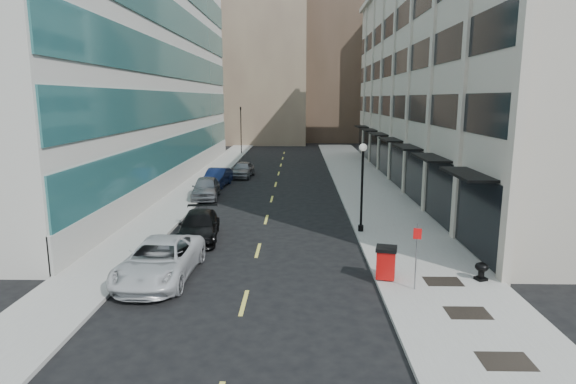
{
  "coord_description": "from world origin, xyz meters",
  "views": [
    {
      "loc": [
        1.93,
        -14.08,
        7.19
      ],
      "look_at": [
        1.4,
        9.8,
        2.52
      ],
      "focal_mm": 30.0,
      "sensor_mm": 36.0,
      "label": 1
    }
  ],
  "objects_px": {
    "car_white_van": "(160,260)",
    "car_silver_sedan": "(206,188)",
    "trash_bin": "(386,262)",
    "car_grey_sedan": "(243,169)",
    "urn_planter": "(482,269)",
    "sign_post": "(417,248)",
    "traffic_signal": "(241,110)",
    "car_black_pickup": "(199,226)",
    "car_blue_sedan": "(217,178)",
    "lamppost": "(362,179)"
  },
  "relations": [
    {
      "from": "car_black_pickup",
      "to": "car_silver_sedan",
      "type": "bearing_deg",
      "value": 92.74
    },
    {
      "from": "trash_bin",
      "to": "urn_planter",
      "type": "bearing_deg",
      "value": 12.34
    },
    {
      "from": "traffic_signal",
      "to": "trash_bin",
      "type": "distance_m",
      "value": 45.52
    },
    {
      "from": "car_white_van",
      "to": "car_silver_sedan",
      "type": "height_order",
      "value": "car_white_van"
    },
    {
      "from": "car_black_pickup",
      "to": "sign_post",
      "type": "relative_size",
      "value": 1.9
    },
    {
      "from": "car_black_pickup",
      "to": "car_silver_sedan",
      "type": "height_order",
      "value": "car_silver_sedan"
    },
    {
      "from": "sign_post",
      "to": "urn_planter",
      "type": "xyz_separation_m",
      "value": [
        2.83,
        1.01,
        -1.18
      ]
    },
    {
      "from": "car_silver_sedan",
      "to": "trash_bin",
      "type": "distance_m",
      "value": 19.01
    },
    {
      "from": "lamppost",
      "to": "car_black_pickup",
      "type": "bearing_deg",
      "value": -171.87
    },
    {
      "from": "traffic_signal",
      "to": "car_white_van",
      "type": "xyz_separation_m",
      "value": [
        1.87,
        -43.79,
        -4.93
      ]
    },
    {
      "from": "car_white_van",
      "to": "car_blue_sedan",
      "type": "height_order",
      "value": "car_white_van"
    },
    {
      "from": "car_white_van",
      "to": "traffic_signal",
      "type": "bearing_deg",
      "value": 94.16
    },
    {
      "from": "traffic_signal",
      "to": "car_blue_sedan",
      "type": "height_order",
      "value": "traffic_signal"
    },
    {
      "from": "car_white_van",
      "to": "car_silver_sedan",
      "type": "relative_size",
      "value": 1.23
    },
    {
      "from": "car_blue_sedan",
      "to": "car_silver_sedan",
      "type": "bearing_deg",
      "value": -83.35
    },
    {
      "from": "car_grey_sedan",
      "to": "trash_bin",
      "type": "xyz_separation_m",
      "value": [
        8.6,
        -25.65,
        0.13
      ]
    },
    {
      "from": "car_white_van",
      "to": "urn_planter",
      "type": "xyz_separation_m",
      "value": [
        12.76,
        -0.21,
        -0.2
      ]
    },
    {
      "from": "traffic_signal",
      "to": "sign_post",
      "type": "xyz_separation_m",
      "value": [
        11.8,
        -45.01,
        -3.95
      ]
    },
    {
      "from": "urn_planter",
      "to": "trash_bin",
      "type": "bearing_deg",
      "value": 178.9
    },
    {
      "from": "traffic_signal",
      "to": "car_white_van",
      "type": "relative_size",
      "value": 1.23
    },
    {
      "from": "car_blue_sedan",
      "to": "car_white_van",
      "type": "bearing_deg",
      "value": -80.12
    },
    {
      "from": "traffic_signal",
      "to": "car_blue_sedan",
      "type": "bearing_deg",
      "value": -88.26
    },
    {
      "from": "car_white_van",
      "to": "car_silver_sedan",
      "type": "distance_m",
      "value": 15.94
    },
    {
      "from": "car_silver_sedan",
      "to": "urn_planter",
      "type": "bearing_deg",
      "value": -54.33
    },
    {
      "from": "car_white_van",
      "to": "car_grey_sedan",
      "type": "bearing_deg",
      "value": 90.76
    },
    {
      "from": "urn_planter",
      "to": "car_grey_sedan",
      "type": "bearing_deg",
      "value": 115.62
    },
    {
      "from": "car_blue_sedan",
      "to": "urn_planter",
      "type": "relative_size",
      "value": 6.2
    },
    {
      "from": "car_silver_sedan",
      "to": "trash_bin",
      "type": "height_order",
      "value": "car_silver_sedan"
    },
    {
      "from": "trash_bin",
      "to": "car_silver_sedan",
      "type": "bearing_deg",
      "value": 135.89
    },
    {
      "from": "car_blue_sedan",
      "to": "urn_planter",
      "type": "distance_m",
      "value": 25.21
    },
    {
      "from": "car_grey_sedan",
      "to": "car_black_pickup",
      "type": "bearing_deg",
      "value": -86.36
    },
    {
      "from": "car_silver_sedan",
      "to": "sign_post",
      "type": "xyz_separation_m",
      "value": [
        11.1,
        -17.12,
        0.98
      ]
    },
    {
      "from": "car_white_van",
      "to": "car_blue_sedan",
      "type": "bearing_deg",
      "value": 94.95
    },
    {
      "from": "car_black_pickup",
      "to": "trash_bin",
      "type": "xyz_separation_m",
      "value": [
        8.6,
        -5.75,
        0.15
      ]
    },
    {
      "from": "car_silver_sedan",
      "to": "sign_post",
      "type": "height_order",
      "value": "sign_post"
    },
    {
      "from": "car_white_van",
      "to": "car_black_pickup",
      "type": "height_order",
      "value": "car_white_van"
    },
    {
      "from": "car_black_pickup",
      "to": "urn_planter",
      "type": "distance_m",
      "value": 13.64
    },
    {
      "from": "car_silver_sedan",
      "to": "traffic_signal",
      "type": "bearing_deg",
      "value": 86.26
    },
    {
      "from": "trash_bin",
      "to": "sign_post",
      "type": "xyz_separation_m",
      "value": [
        0.9,
        -1.08,
        0.92
      ]
    },
    {
      "from": "car_white_van",
      "to": "car_black_pickup",
      "type": "relative_size",
      "value": 1.18
    },
    {
      "from": "car_white_van",
      "to": "urn_planter",
      "type": "bearing_deg",
      "value": 0.75
    },
    {
      "from": "car_black_pickup",
      "to": "car_blue_sedan",
      "type": "height_order",
      "value": "car_blue_sedan"
    },
    {
      "from": "trash_bin",
      "to": "urn_planter",
      "type": "xyz_separation_m",
      "value": [
        3.73,
        -0.07,
        -0.27
      ]
    },
    {
      "from": "car_blue_sedan",
      "to": "trash_bin",
      "type": "distance_m",
      "value": 23.29
    },
    {
      "from": "sign_post",
      "to": "lamppost",
      "type": "bearing_deg",
      "value": 112.77
    },
    {
      "from": "car_black_pickup",
      "to": "urn_planter",
      "type": "bearing_deg",
      "value": -31.35
    },
    {
      "from": "car_silver_sedan",
      "to": "car_blue_sedan",
      "type": "distance_m",
      "value": 4.89
    },
    {
      "from": "lamppost",
      "to": "car_blue_sedan",
      "type": "bearing_deg",
      "value": 125.86
    },
    {
      "from": "car_grey_sedan",
      "to": "sign_post",
      "type": "height_order",
      "value": "sign_post"
    },
    {
      "from": "trash_bin",
      "to": "car_grey_sedan",
      "type": "bearing_deg",
      "value": 121.98
    }
  ]
}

